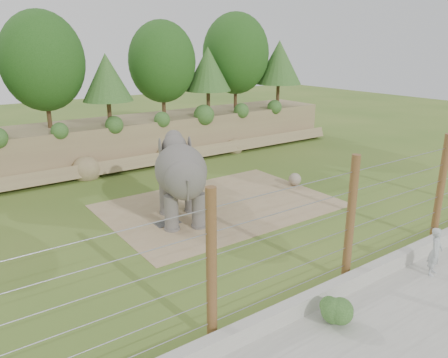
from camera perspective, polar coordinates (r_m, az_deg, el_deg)
ground at (r=17.26m, az=3.89°, el=-6.71°), size 90.00×90.00×0.00m
back_embankment at (r=27.15m, az=-12.38°, el=10.55°), size 30.00×5.52×8.77m
dirt_patch at (r=19.74m, az=-0.51°, el=-3.44°), size 10.00×7.00×0.02m
drain_grate at (r=17.96m, az=-7.41°, el=-5.69°), size 1.00×0.60×0.03m
elephant at (r=17.67m, az=-5.62°, el=-0.37°), size 3.16×4.48×3.33m
stone_ball at (r=22.61m, az=9.24°, el=-0.03°), size 0.64×0.64×0.64m
retaining_wall at (r=14.08m, az=17.19°, el=-12.31°), size 26.00×0.35×0.50m
walkway at (r=13.31m, az=24.14°, el=-16.25°), size 26.00×4.00×0.01m
barrier_fence at (r=13.60m, az=16.19°, el=-5.11°), size 20.26×0.26×4.00m
walkway_shrub at (r=12.29m, az=14.57°, el=-16.19°), size 0.70×0.70×0.70m
zookeeper at (r=15.33m, az=25.89°, el=-8.52°), size 0.66×0.53×1.57m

